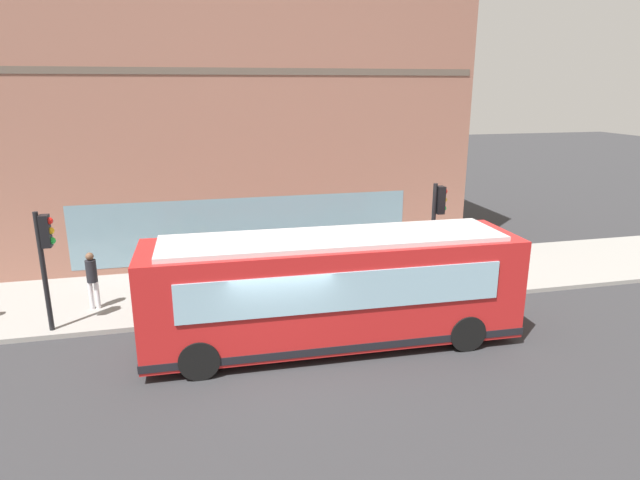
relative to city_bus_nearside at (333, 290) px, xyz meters
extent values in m
plane|color=#2D2D30|center=(-0.61, 1.60, -1.55)|extent=(120.00, 120.00, 0.00)
cube|color=gray|center=(4.46, 1.60, -1.48)|extent=(4.93, 40.00, 0.15)
cube|color=#8C5B4C|center=(11.23, 1.60, 5.13)|extent=(8.61, 18.15, 13.36)
cube|color=brown|center=(7.08, 1.60, 5.80)|extent=(0.36, 17.79, 0.24)
cube|color=slate|center=(6.98, 1.60, 0.05)|extent=(0.12, 12.71, 2.40)
cube|color=red|center=(0.00, -0.02, 0.05)|extent=(2.70, 10.05, 2.70)
cube|color=silver|center=(0.00, -0.02, 1.46)|extent=(2.31, 9.04, 0.12)
cube|color=#8CB2C6|center=(0.10, 4.96, 0.50)|extent=(2.20, 0.12, 1.20)
cube|color=#8CB2C6|center=(1.27, -0.04, 0.45)|extent=(0.23, 8.20, 1.00)
cube|color=#8CB2C6|center=(-1.27, 0.01, 0.45)|extent=(0.23, 8.20, 1.00)
cube|color=black|center=(0.00, -0.02, -1.12)|extent=(2.74, 10.09, 0.20)
cylinder|color=black|center=(1.22, 3.56, -1.05)|extent=(0.32, 1.01, 1.00)
cylinder|color=black|center=(-1.08, 3.61, -1.05)|extent=(0.32, 1.01, 1.00)
cylinder|color=black|center=(1.08, -3.44, -1.05)|extent=(0.32, 1.01, 1.00)
cylinder|color=black|center=(-1.22, -3.39, -1.05)|extent=(0.32, 1.01, 1.00)
cylinder|color=black|center=(2.62, -4.08, 0.45)|extent=(0.14, 0.14, 3.70)
cube|color=black|center=(2.62, -4.27, 1.74)|extent=(0.32, 0.24, 0.90)
sphere|color=red|center=(2.62, -4.40, 2.02)|extent=(0.20, 0.20, 0.20)
sphere|color=yellow|center=(2.62, -4.40, 1.74)|extent=(0.20, 0.20, 0.20)
sphere|color=green|center=(2.62, -4.40, 1.46)|extent=(0.20, 0.20, 0.20)
cylinder|color=black|center=(2.36, 7.66, 0.32)|extent=(0.14, 0.14, 3.45)
cube|color=black|center=(2.36, 7.47, 1.50)|extent=(0.32, 0.24, 0.90)
sphere|color=red|center=(2.36, 7.34, 1.78)|extent=(0.20, 0.20, 0.20)
sphere|color=yellow|center=(2.36, 7.34, 1.50)|extent=(0.20, 0.20, 0.20)
sphere|color=green|center=(2.36, 7.34, 1.22)|extent=(0.20, 0.20, 0.20)
cylinder|color=gold|center=(3.33, 3.16, -1.13)|extent=(0.24, 0.24, 0.55)
sphere|color=gold|center=(3.33, 3.16, -0.77)|extent=(0.22, 0.22, 0.22)
cylinder|color=gold|center=(3.33, 2.99, -1.08)|extent=(0.10, 0.12, 0.10)
cylinder|color=gold|center=(3.50, 3.16, -1.08)|extent=(0.12, 0.10, 0.10)
cylinder|color=silver|center=(3.72, 6.60, -0.96)|extent=(0.14, 0.14, 0.88)
cylinder|color=silver|center=(3.70, 6.77, -0.96)|extent=(0.14, 0.14, 0.88)
cylinder|color=black|center=(3.71, 6.69, -0.17)|extent=(0.32, 0.32, 0.70)
sphere|color=brown|center=(3.71, 6.69, 0.30)|extent=(0.24, 0.24, 0.24)
cylinder|color=gold|center=(4.84, 4.28, -1.03)|extent=(0.14, 0.14, 0.75)
cylinder|color=gold|center=(4.95, 4.14, -1.03)|extent=(0.14, 0.14, 0.75)
cylinder|color=#99994C|center=(4.89, 4.21, -0.36)|extent=(0.32, 0.32, 0.59)
sphere|color=beige|center=(4.89, 4.21, 0.04)|extent=(0.20, 0.20, 0.20)
cylinder|color=#99994C|center=(3.25, 4.96, -1.00)|extent=(0.14, 0.14, 0.81)
cylinder|color=#99994C|center=(3.09, 4.87, -1.00)|extent=(0.14, 0.14, 0.81)
cylinder|color=#8C3F8C|center=(3.17, 4.91, -0.27)|extent=(0.32, 0.32, 0.64)
sphere|color=#9E704C|center=(3.17, 4.91, 0.16)|extent=(0.22, 0.22, 0.22)
camera|label=1|loc=(-13.21, 3.50, 5.31)|focal=30.45mm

